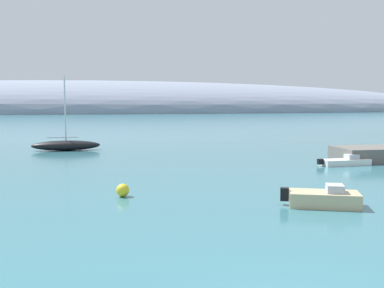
# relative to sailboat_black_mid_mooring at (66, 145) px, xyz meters

# --- Properties ---
(distant_ridge) EXTENTS (394.65, 84.62, 29.30)m
(distant_ridge) POSITION_rel_sailboat_black_mid_mooring_xyz_m (-9.51, 172.03, -0.59)
(distant_ridge) COLOR gray
(distant_ridge) RESTS_ON ground
(sailboat_black_mid_mooring) EXTENTS (7.39, 2.33, 8.04)m
(sailboat_black_mid_mooring) POSITION_rel_sailboat_black_mid_mooring_xyz_m (0.00, 0.00, 0.00)
(sailboat_black_mid_mooring) COLOR black
(sailboat_black_mid_mooring) RESTS_ON water
(motorboat_white_foreground) EXTENTS (4.64, 1.79, 0.91)m
(motorboat_white_foreground) POSITION_rel_sailboat_black_mid_mooring_xyz_m (24.36, -15.81, -0.29)
(motorboat_white_foreground) COLOR white
(motorboat_white_foreground) RESTS_ON water
(motorboat_sand_alongside_breakwater) EXTENTS (4.10, 2.81, 1.16)m
(motorboat_sand_alongside_breakwater) POSITION_rel_sailboat_black_mid_mooring_xyz_m (15.78, -29.70, -0.16)
(motorboat_sand_alongside_breakwater) COLOR #C6B284
(motorboat_sand_alongside_breakwater) RESTS_ON water
(mooring_buoy_yellow) EXTENTS (0.74, 0.74, 0.74)m
(mooring_buoy_yellow) POSITION_rel_sailboat_black_mid_mooring_xyz_m (5.60, -25.51, -0.22)
(mooring_buoy_yellow) COLOR yellow
(mooring_buoy_yellow) RESTS_ON water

